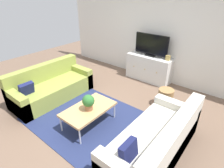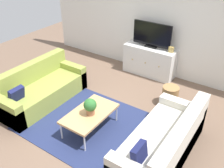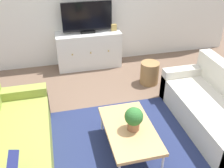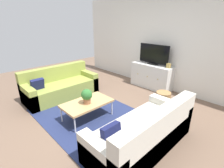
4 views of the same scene
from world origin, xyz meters
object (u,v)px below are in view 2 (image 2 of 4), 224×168
wicker_basket (170,96)px  tv_console (149,61)px  mantel_clock (171,50)px  couch_right_side (165,145)px  couch_left_side (39,90)px  coffee_table (90,114)px  flat_screen_tv (152,35)px  potted_plant (90,106)px

wicker_basket → tv_console: bearing=135.7°
tv_console → mantel_clock: size_ratio=9.91×
couch_right_side → mantel_clock: 2.62m
couch_left_side → coffee_table: size_ratio=1.87×
couch_left_side → mantel_clock: 3.09m
flat_screen_tv → mantel_clock: (0.52, -0.02, -0.23)m
potted_plant → flat_screen_tv: bearing=93.0°
flat_screen_tv → couch_right_side: bearing=-58.1°
coffee_table → couch_left_side: bearing=174.6°
potted_plant → mantel_clock: 2.58m
couch_left_side → wicker_basket: 2.75m
tv_console → wicker_basket: size_ratio=3.09×
tv_console → flat_screen_tv: size_ratio=1.33×
mantel_clock → wicker_basket: 1.20m
potted_plant → tv_console: tv_console is taller
couch_right_side → mantel_clock: size_ratio=14.86×
wicker_basket → couch_right_side: bearing=-70.0°
couch_left_side → potted_plant: 1.55m
tv_console → mantel_clock: (0.52, 0.00, 0.43)m
coffee_table → tv_console: size_ratio=0.80×
couch_left_side → potted_plant: couch_left_side is taller
couch_left_side → wicker_basket: size_ratio=4.63×
flat_screen_tv → wicker_basket: flat_screen_tv is taller
coffee_table → flat_screen_tv: 2.62m
coffee_table → tv_console: tv_console is taller
flat_screen_tv → wicker_basket: 1.60m
wicker_basket → flat_screen_tv: bearing=135.1°
potted_plant → couch_left_side: bearing=173.8°
wicker_basket → coffee_table: bearing=-119.2°
couch_right_side → wicker_basket: 1.52m
tv_console → potted_plant: bearing=-87.0°
couch_left_side → wicker_basket: couch_left_side is taller
couch_right_side → flat_screen_tv: flat_screen_tv is taller
potted_plant → wicker_basket: potted_plant is taller
potted_plant → flat_screen_tv: (-0.13, 2.56, 0.47)m
wicker_basket → mantel_clock: bearing=115.3°
couch_left_side → tv_console: couch_left_side is taller
coffee_table → wicker_basket: wicker_basket is taller
couch_left_side → flat_screen_tv: (1.38, 2.40, 0.76)m
tv_console → mantel_clock: mantel_clock is taller
couch_left_side → couch_right_side: 2.87m
tv_console → couch_right_side: bearing=-57.9°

